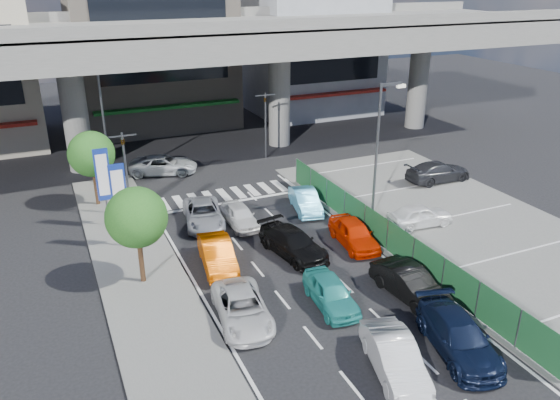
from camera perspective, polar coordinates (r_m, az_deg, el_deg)
name	(u,v)px	position (r m, az deg, el deg)	size (l,w,h in m)	color
ground	(314,292)	(25.46, 3.57, -9.57)	(120.00, 120.00, 0.00)	black
parking_lot	(471,231)	(32.73, 19.31, -3.11)	(12.00, 28.00, 0.06)	#5C5C5A
sidewalk_left	(144,282)	(26.86, -14.06, -8.27)	(4.00, 30.00, 0.12)	#5C5C5A
fence_run	(399,244)	(28.27, 12.30, -4.51)	(0.16, 22.00, 1.80)	#1D552C
expressway	(180,43)	(42.51, -10.38, 15.85)	(64.00, 14.00, 10.75)	#61615C
building_center	(151,44)	(53.29, -13.31, 15.57)	(14.00, 10.90, 15.00)	gray
building_east	(311,53)	(57.78, 3.30, 15.13)	(12.00, 10.90, 12.00)	gray
traffic_light_left	(124,154)	(32.70, -15.98, 4.66)	(1.60, 1.24, 5.20)	#595B60
traffic_light_right	(265,109)	(42.21, -1.54, 9.49)	(1.60, 1.24, 5.20)	#595B60
street_lamp_right	(380,140)	(31.66, 10.41, 6.18)	(1.65, 0.22, 8.00)	#595B60
street_lamp_left	(106,117)	(38.22, -17.74, 8.31)	(1.65, 0.22, 8.00)	#595B60
signboard_near	(119,194)	(29.11, -16.48, 0.56)	(0.80, 0.14, 4.70)	#595B60
signboard_far	(103,177)	(31.88, -18.00, 2.30)	(0.80, 0.14, 4.70)	#595B60
tree_near	(137,218)	(25.35, -14.76, -1.80)	(2.80, 2.80, 4.80)	#382314
tree_far	(91,154)	(35.09, -19.11, 4.55)	(2.80, 2.80, 4.80)	#382314
hatch_white_back_mid	(395,357)	(20.98, 11.88, -15.78)	(1.46, 4.19, 1.38)	silver
minivan_navy_back	(458,336)	(22.59, 18.15, -13.39)	(1.93, 4.76, 1.38)	black
sedan_white_mid_left	(242,308)	(23.27, -3.97, -11.21)	(2.05, 4.44, 1.24)	silver
taxi_teal_mid	(331,293)	(24.27, 5.34, -9.60)	(1.53, 3.80, 1.29)	teal
hatch_black_mid_right	(410,284)	(25.37, 13.43, -8.52)	(1.46, 4.19, 1.38)	black
taxi_orange_left	(217,254)	(27.25, -6.57, -5.68)	(1.46, 4.19, 1.38)	#CA4F01
sedan_black_mid	(293,243)	(28.22, 1.37, -4.52)	(1.87, 4.60, 1.34)	black
taxi_orange_right	(354,233)	(29.45, 7.73, -3.47)	(1.63, 4.05, 1.38)	red
wagon_silver_front_left	(203,214)	(31.94, -8.01, -1.44)	(2.10, 4.55, 1.27)	#B5B8BE
sedan_white_front_mid	(240,216)	(31.52, -4.21, -1.64)	(1.46, 3.63, 1.24)	silver
kei_truck_front_right	(305,201)	(33.42, 2.67, -0.10)	(1.35, 3.88, 1.28)	#57C1F2
crossing_wagon_silver	(163,165)	(40.51, -12.10, 3.61)	(2.24, 4.85, 1.35)	silver
parked_sedan_white	(420,215)	(32.27, 14.40, -1.55)	(1.53, 3.82, 1.30)	white
parked_sedan_dgrey	(438,172)	(39.58, 16.20, 2.87)	(1.94, 4.78, 1.39)	#27282C
traffic_cone	(396,228)	(31.19, 12.01, -2.83)	(0.35, 0.35, 0.67)	red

